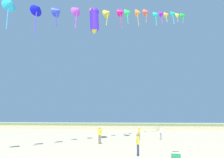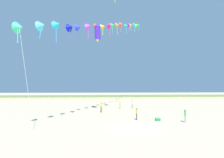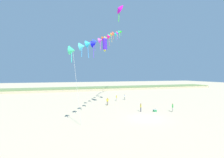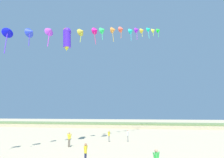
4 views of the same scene
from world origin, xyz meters
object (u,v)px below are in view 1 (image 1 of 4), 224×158
person_near_right (100,134)px  beach_cooler (176,155)px  person_mid_center (138,143)px  person_far_right (139,132)px  large_kite_low_lead (94,20)px  person_near_left (161,132)px

person_near_right → beach_cooler: size_ratio=3.01×
person_near_right → person_mid_center: (4.39, -7.09, -0.11)m
person_mid_center → person_far_right: (-0.66, 11.97, 0.02)m
beach_cooler → person_mid_center: bearing=164.3°
person_near_right → beach_cooler: person_near_right is taller
person_mid_center → large_kite_low_lead: large_kite_low_lead is taller
person_near_right → large_kite_low_lead: bearing=-154.6°
large_kite_low_lead → person_mid_center: bearing=-53.4°
person_far_right → beach_cooler: bearing=-76.0°
person_near_left → person_far_right: bearing=-166.2°
beach_cooler → person_near_right: bearing=131.5°
person_mid_center → beach_cooler: 2.68m
person_near_right → person_near_left: bearing=41.4°
person_near_left → large_kite_low_lead: size_ratio=0.54×
person_near_left → large_kite_low_lead: (-6.90, -5.81, 12.31)m
person_near_left → person_near_right: bearing=-138.6°
person_near_right → beach_cooler: 10.42m
person_near_right → person_far_right: person_near_right is taller
person_far_right → person_near_left: bearing=13.8°
person_mid_center → large_kite_low_lead: (-5.04, 6.78, 12.38)m
person_near_left → beach_cooler: bearing=-87.3°
person_near_left → beach_cooler: (0.63, -13.29, -0.75)m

